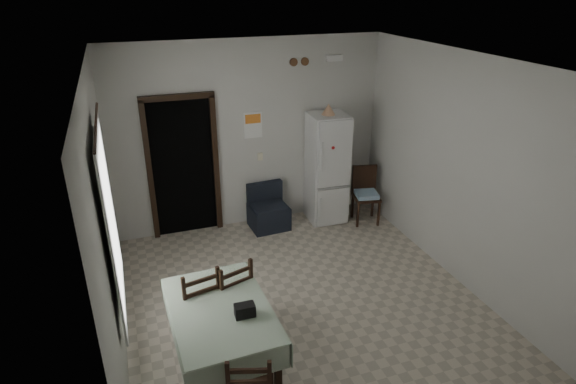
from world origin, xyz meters
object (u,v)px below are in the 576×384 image
(dining_chair_far_left, at_px, (197,303))
(dining_chair_far_right, at_px, (229,295))
(fridge, at_px, (327,168))
(dining_table, at_px, (222,338))
(navy_seat, at_px, (269,207))
(corner_chair, at_px, (366,196))

(dining_chair_far_left, distance_m, dining_chair_far_right, 0.36)
(fridge, height_order, dining_table, fridge)
(navy_seat, relative_size, dining_table, 0.49)
(navy_seat, xyz_separation_m, dining_chair_far_left, (-1.50, -2.26, 0.15))
(fridge, xyz_separation_m, navy_seat, (-0.98, 0.00, -0.53))
(fridge, distance_m, dining_chair_far_right, 3.09)
(fridge, bearing_deg, navy_seat, -176.94)
(navy_seat, xyz_separation_m, dining_table, (-1.34, -2.73, 0.02))
(fridge, height_order, dining_chair_far_right, fridge)
(corner_chair, bearing_deg, dining_table, -128.23)
(fridge, height_order, navy_seat, fridge)
(navy_seat, bearing_deg, fridge, -3.17)
(dining_table, height_order, dining_chair_far_left, dining_chair_far_left)
(dining_table, bearing_deg, navy_seat, 62.07)
(fridge, height_order, dining_chair_far_left, fridge)
(navy_seat, bearing_deg, corner_chair, -15.41)
(dining_chair_far_left, relative_size, dining_chair_far_right, 1.03)
(corner_chair, distance_m, dining_chair_far_right, 3.28)
(fridge, relative_size, corner_chair, 1.93)
(fridge, relative_size, dining_table, 1.24)
(dining_table, bearing_deg, fridge, 47.86)
(fridge, relative_size, dining_chair_far_right, 1.82)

